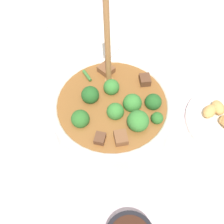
# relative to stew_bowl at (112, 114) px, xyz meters

# --- Properties ---
(ground_plane) EXTENTS (4.00, 4.00, 0.00)m
(ground_plane) POSITION_rel_stew_bowl_xyz_m (0.00, -0.00, -0.06)
(ground_plane) COLOR silver
(stew_bowl) EXTENTS (0.26, 0.26, 0.31)m
(stew_bowl) POSITION_rel_stew_bowl_xyz_m (0.00, 0.00, 0.00)
(stew_bowl) COLOR white
(stew_bowl) RESTS_ON ground_plane
(empty_plate) EXTENTS (0.24, 0.24, 0.02)m
(empty_plate) POSITION_rel_stew_bowl_xyz_m (0.00, -0.32, -0.05)
(empty_plate) COLOR silver
(empty_plate) RESTS_ON ground_plane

